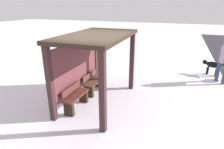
% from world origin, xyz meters
% --- Properties ---
extents(ground_plane, '(60.00, 60.00, 0.00)m').
position_xyz_m(ground_plane, '(0.00, 0.00, 0.00)').
color(ground_plane, white).
extents(bus_shelter, '(3.12, 1.79, 2.27)m').
position_xyz_m(bus_shelter, '(0.00, 0.22, 1.72)').
color(bus_shelter, '#372022').
rests_on(bus_shelter, ground).
extents(bench_left_inside, '(1.09, 0.34, 0.75)m').
position_xyz_m(bench_left_inside, '(-0.65, 0.49, 0.35)').
color(bench_left_inside, '#592822').
rests_on(bench_left_inside, ground).
extents(bench_center_inside, '(1.09, 0.40, 0.72)m').
position_xyz_m(bench_center_inside, '(0.65, 0.49, 0.33)').
color(bench_center_inside, brown).
rests_on(bench_center_inside, ground).
extents(person_walking, '(0.56, 0.40, 1.83)m').
position_xyz_m(person_walking, '(3.28, -4.14, 1.07)').
color(person_walking, '#AFA9BF').
rests_on(person_walking, ground).
extents(dog, '(0.46, 0.87, 0.67)m').
position_xyz_m(dog, '(4.16, -3.87, 0.48)').
color(dog, black).
rests_on(dog, ground).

